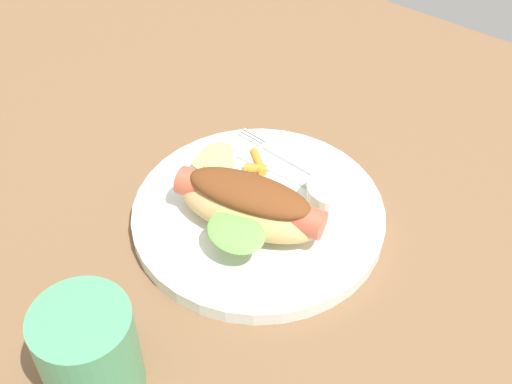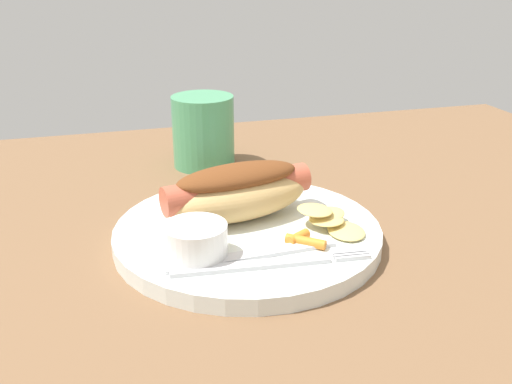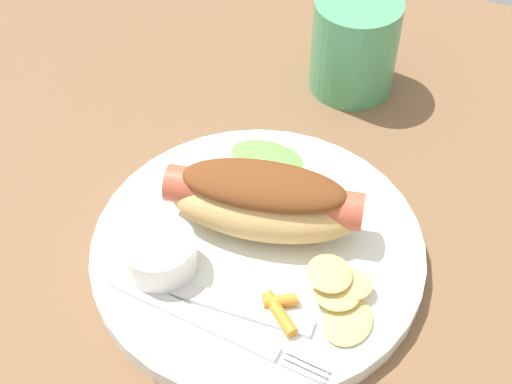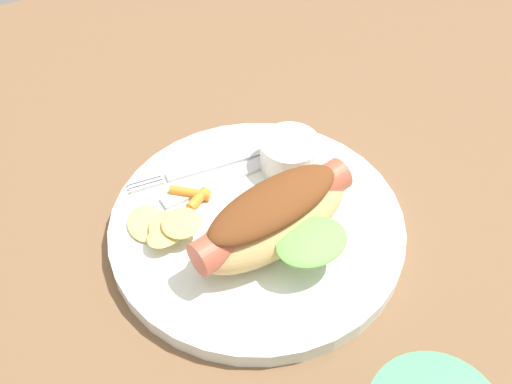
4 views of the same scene
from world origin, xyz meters
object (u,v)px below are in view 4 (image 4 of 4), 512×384
object	(u,v)px
sauce_ramekin	(290,154)
knife	(239,172)
hot_dog	(274,217)
carrot_garnish	(193,195)
fork	(219,163)
chips_pile	(165,226)
plate	(257,228)

from	to	relation	value
sauce_ramekin	knife	bearing A→B (deg)	-14.93
hot_dog	carrot_garnish	size ratio (longest dim) A/B	4.47
hot_dog	knife	size ratio (longest dim) A/B	1.02
fork	carrot_garnish	distance (cm)	4.87
knife	chips_pile	xyz separation A→B (cm)	(8.68, 3.42, 0.71)
sauce_ramekin	chips_pile	size ratio (longest dim) A/B	0.78
knife	carrot_garnish	world-z (taller)	carrot_garnish
knife	carrot_garnish	bearing A→B (deg)	7.66
sauce_ramekin	knife	xyz separation A→B (cm)	(4.67, -1.25, -1.36)
chips_pile	knife	bearing A→B (deg)	-158.48
fork	carrot_garnish	bearing A→B (deg)	41.27
chips_pile	carrot_garnish	xyz separation A→B (cm)	(-3.66, -2.44, -0.43)
fork	carrot_garnish	xyz separation A→B (cm)	(3.91, 2.88, 0.26)
chips_pile	hot_dog	bearing A→B (deg)	148.66
carrot_garnish	sauce_ramekin	bearing A→B (deg)	178.44
chips_pile	carrot_garnish	size ratio (longest dim) A/B	2.01
hot_dog	fork	bearing A→B (deg)	-99.22
sauce_ramekin	chips_pile	distance (cm)	13.54
fork	sauce_ramekin	bearing A→B (deg)	156.31
knife	hot_dog	bearing A→B (deg)	81.32
plate	carrot_garnish	bearing A→B (deg)	-53.00
carrot_garnish	knife	bearing A→B (deg)	-168.92
plate	fork	world-z (taller)	fork
plate	chips_pile	xyz separation A→B (cm)	(7.48, -2.64, 1.69)
hot_dog	knife	xyz separation A→B (cm)	(-0.76, -8.24, -2.70)
chips_pile	carrot_garnish	bearing A→B (deg)	-146.33
plate	knife	xyz separation A→B (cm)	(-1.19, -6.06, 0.98)
knife	chips_pile	world-z (taller)	chips_pile
plate	sauce_ramekin	world-z (taller)	sauce_ramekin
sauce_ramekin	hot_dog	bearing A→B (deg)	52.16
fork	plate	bearing A→B (deg)	94.24
fork	knife	xyz separation A→B (cm)	(-1.10, 1.90, -0.02)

